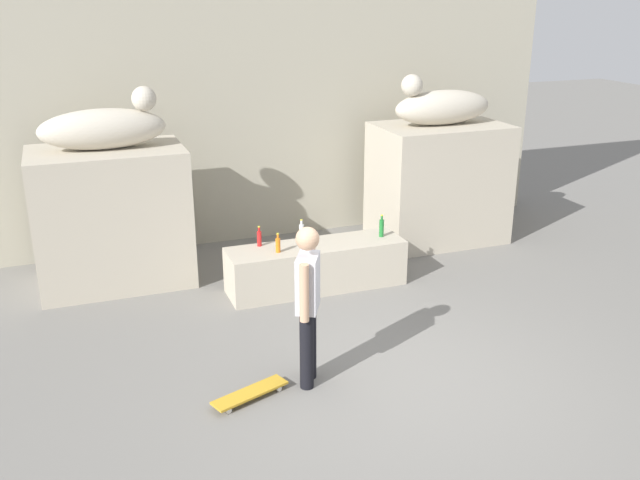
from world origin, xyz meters
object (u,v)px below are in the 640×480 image
Objects in this scene: statue_reclining_left at (105,127)px; bottle_orange at (278,245)px; statue_reclining_right at (441,106)px; skateboard at (250,393)px; bottle_clear at (302,232)px; bottle_red at (259,238)px; skater at (308,300)px; bottle_green at (382,228)px.

bottle_orange is at bearing -35.11° from statue_reclining_left.
statue_reclining_left is 4.88m from statue_reclining_right.
statue_reclining_right is 1.98× the size of skateboard.
bottle_clear is (2.31, -0.97, -1.39)m from statue_reclining_left.
bottle_red is 0.35m from bottle_orange.
statue_reclining_right is at bearing -158.86° from skateboard.
statue_reclining_left reaches higher than skater.
bottle_green is (1.50, 0.09, 0.03)m from bottle_orange.
statue_reclining_left is 5.37× the size of bottle_clear.
bottle_orange is at bearing -161.52° from skater.
statue_reclining_left is 3.93m from skater.
skateboard is 2.73× the size of bottle_clear.
statue_reclining_left is 3.84m from bottle_green.
statue_reclining_right is at bearing 38.27° from bottle_green.
skater is at bearing 43.44° from statue_reclining_right.
bottle_green is (1.07, -0.21, 0.00)m from bottle_clear.
bottle_green is (1.85, 2.23, -0.18)m from skater.
statue_reclining_right is 6.29× the size of bottle_orange.
skater is at bearing -129.71° from bottle_green.
skateboard is 2.76m from bottle_red.
bottle_green is at bearing -11.28° from bottle_clear.
statue_reclining_left and statue_reclining_right have the same top height.
skater is 1.08m from skateboard.
skater is 6.16× the size of bottle_red.
statue_reclining_right is 0.97× the size of skater.
bottle_red is at bearing 172.45° from bottle_green.
skateboard is 2.53m from bottle_orange.
bottle_orange is (0.99, 2.24, 0.65)m from skateboard.
statue_reclining_left is at bearing 160.74° from bottle_green.
bottle_green is at bearing -157.14° from skateboard.
bottle_green is at bearing 3.41° from bottle_orange.
statue_reclining_left is 2.86m from bottle_clear.
statue_reclining_right is 2.35m from bottle_green.
statue_reclining_left reaches higher than bottle_orange.
statue_reclining_right is at bearing 22.98° from bottle_orange.
statue_reclining_right is 3.58m from bottle_red.
bottle_red is 0.90× the size of bottle_clear.
statue_reclining_right is (4.88, -0.00, 0.00)m from statue_reclining_left.
statue_reclining_left is 0.99× the size of statue_reclining_right.
statue_reclining_left is at bearing 157.26° from bottle_clear.
skateboard is at bearing -113.93° from bottle_orange.
skateboard is 3.47m from bottle_green.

